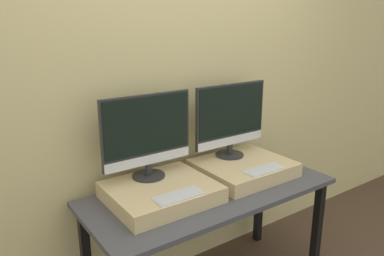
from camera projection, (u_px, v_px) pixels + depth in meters
The scene contains 8 objects.
wall_back at pixel (174, 88), 2.41m from camera, with size 8.00×0.04×2.60m.
workbench at pixel (211, 202), 2.27m from camera, with size 1.52×0.67×0.74m.
wooden_riser_left at pixel (161, 192), 2.11m from camera, with size 0.58×0.49×0.09m.
monitor_left at pixel (147, 134), 2.13m from camera, with size 0.56×0.19×0.49m.
keyboard_left at pixel (179, 196), 1.95m from camera, with size 0.27×0.11×0.01m.
wooden_riser_right at pixel (243, 168), 2.45m from camera, with size 0.58×0.49×0.09m.
monitor_right at pixel (231, 118), 2.48m from camera, with size 0.56×0.19×0.49m.
keyboard_right at pixel (264, 169), 2.29m from camera, with size 0.27×0.11×0.01m.
Camera 1 is at (-1.27, -1.29, 1.72)m, focal length 35.00 mm.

